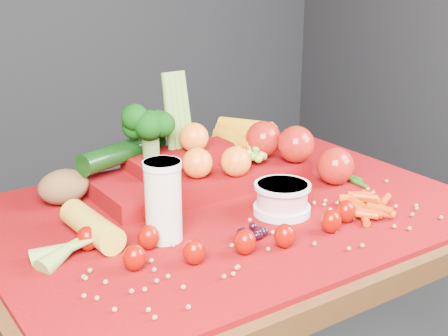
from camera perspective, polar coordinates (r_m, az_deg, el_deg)
table at (r=1.44m, az=0.45°, el=-7.58°), size 1.10×0.80×0.75m
red_cloth at (r=1.39m, az=0.46°, el=-3.88°), size 1.05×0.75×0.01m
milk_glass at (r=1.22m, az=-5.58°, el=-2.76°), size 0.08×0.08×0.16m
yogurt_bowl at (r=1.35m, az=5.34°, el=-2.71°), size 0.13×0.13×0.07m
strawberry_scatter at (r=1.21m, az=-0.74°, el=-5.90°), size 0.54×0.28×0.05m
dark_grape_cluster at (r=1.24m, az=2.64°, el=-5.88°), size 0.06×0.05×0.03m
soybean_scatter at (r=1.24m, az=5.69°, el=-6.45°), size 0.84×0.24×0.01m
corn_ear at (r=1.22m, az=-13.34°, el=-6.51°), size 0.19×0.24×0.06m
potato at (r=1.44m, az=-14.46°, el=-1.68°), size 0.12×0.08×0.08m
baby_carrot_pile at (r=1.40m, az=12.91°, el=-3.29°), size 0.17×0.17×0.03m
green_bean_pile at (r=1.59m, az=11.23°, el=-0.75°), size 0.14×0.12×0.01m
produce_mound at (r=1.51m, az=-0.88°, el=0.78°), size 0.61×0.37×0.27m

